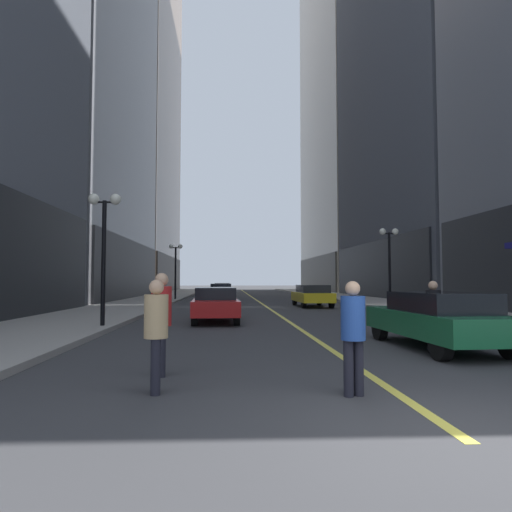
% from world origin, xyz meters
% --- Properties ---
extents(ground_plane, '(200.00, 200.00, 0.00)m').
position_xyz_m(ground_plane, '(0.00, 35.00, 0.00)').
color(ground_plane, '#38383A').
extents(sidewalk_left, '(4.50, 78.00, 0.15)m').
position_xyz_m(sidewalk_left, '(-8.25, 35.00, 0.07)').
color(sidewalk_left, '#9E9991').
rests_on(sidewalk_left, ground).
extents(sidewalk_right, '(4.50, 78.00, 0.15)m').
position_xyz_m(sidewalk_right, '(8.25, 35.00, 0.07)').
color(sidewalk_right, '#9E9991').
rests_on(sidewalk_right, ground).
extents(lane_centre_stripe, '(0.16, 70.00, 0.01)m').
position_xyz_m(lane_centre_stripe, '(0.00, 35.00, 0.00)').
color(lane_centre_stripe, '#E5D64C').
rests_on(lane_centre_stripe, ground).
extents(building_left_mid, '(12.74, 24.00, 41.27)m').
position_xyz_m(building_left_mid, '(-16.77, 34.50, 20.55)').
color(building_left_mid, gray).
rests_on(building_left_mid, ground).
extents(building_left_far, '(10.67, 26.00, 59.05)m').
position_xyz_m(building_left_far, '(-15.74, 60.00, 29.42)').
color(building_left_far, gray).
rests_on(building_left_far, ground).
extents(building_right_far, '(10.49, 26.00, 69.15)m').
position_xyz_m(building_right_far, '(15.65, 60.00, 34.47)').
color(building_right_far, '#B7AD99').
rests_on(building_right_far, ground).
extents(car_green, '(1.95, 4.58, 1.32)m').
position_xyz_m(car_green, '(2.53, 5.95, 0.72)').
color(car_green, '#196038').
rests_on(car_green, ground).
extents(car_red, '(1.86, 4.59, 1.32)m').
position_xyz_m(car_red, '(-2.85, 13.25, 0.72)').
color(car_red, '#B21919').
rests_on(car_red, ground).
extents(car_yellow, '(1.92, 4.57, 1.32)m').
position_xyz_m(car_yellow, '(2.76, 22.64, 0.72)').
color(car_yellow, yellow).
rests_on(car_yellow, ground).
extents(car_blue, '(2.06, 4.27, 1.32)m').
position_xyz_m(car_blue, '(-2.93, 33.70, 0.72)').
color(car_blue, navy).
rests_on(car_blue, ground).
extents(car_silver, '(1.78, 4.60, 1.32)m').
position_xyz_m(car_silver, '(-2.88, 42.26, 0.72)').
color(car_silver, '#B7B7BC').
rests_on(car_silver, ground).
extents(pedestrian_in_black_coat, '(0.44, 0.44, 1.59)m').
position_xyz_m(pedestrian_in_black_coat, '(2.33, 5.73, 0.92)').
color(pedestrian_in_black_coat, black).
rests_on(pedestrian_in_black_coat, ground).
extents(pedestrian_in_tan_trench, '(0.39, 0.39, 1.61)m').
position_xyz_m(pedestrian_in_tan_trench, '(-3.41, 2.18, 0.93)').
color(pedestrian_in_tan_trench, black).
rests_on(pedestrian_in_tan_trench, ground).
extents(pedestrian_in_red_jacket, '(0.42, 0.42, 1.72)m').
position_xyz_m(pedestrian_in_red_jacket, '(-3.50, 3.35, 1.01)').
color(pedestrian_in_red_jacket, black).
rests_on(pedestrian_in_red_jacket, ground).
extents(pedestrian_in_blue_hoodie, '(0.42, 0.42, 1.59)m').
position_xyz_m(pedestrian_in_blue_hoodie, '(-0.65, 1.87, 0.92)').
color(pedestrian_in_blue_hoodie, black).
rests_on(pedestrian_in_blue_hoodie, ground).
extents(street_lamp_left_near, '(1.06, 0.36, 4.43)m').
position_xyz_m(street_lamp_left_near, '(-6.40, 10.48, 3.26)').
color(street_lamp_left_near, black).
rests_on(street_lamp_left_near, ground).
extents(street_lamp_left_far, '(1.06, 0.36, 4.43)m').
position_xyz_m(street_lamp_left_far, '(-6.40, 30.86, 3.26)').
color(street_lamp_left_far, black).
rests_on(street_lamp_left_far, ground).
extents(street_lamp_right_mid, '(1.06, 0.36, 4.43)m').
position_xyz_m(street_lamp_right_mid, '(6.40, 19.43, 3.26)').
color(street_lamp_right_mid, black).
rests_on(street_lamp_right_mid, ground).
extents(fire_hydrant_right, '(0.28, 0.28, 0.80)m').
position_xyz_m(fire_hydrant_right, '(6.90, 12.88, 0.40)').
color(fire_hydrant_right, red).
rests_on(fire_hydrant_right, ground).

